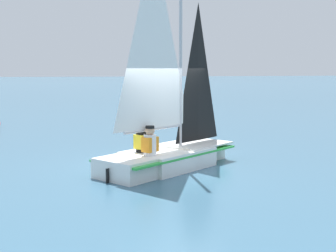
{
  "coord_description": "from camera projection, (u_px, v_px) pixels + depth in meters",
  "views": [
    {
      "loc": [
        2.46,
        11.3,
        2.5
      ],
      "look_at": [
        0.0,
        0.0,
        1.07
      ],
      "focal_mm": 50.0,
      "sensor_mm": 36.0,
      "label": 1
    }
  ],
  "objects": [
    {
      "name": "sailor_helm",
      "position": [
        142.0,
        146.0,
        11.39
      ],
      "size": [
        0.43,
        0.42,
        1.16
      ],
      "rotation": [
        0.0,
        0.0,
        3.8
      ],
      "color": "black",
      "rests_on": "ground_plane"
    },
    {
      "name": "sailboat_main",
      "position": [
        167.0,
        136.0,
        11.67
      ],
      "size": [
        3.97,
        3.53,
        5.63
      ],
      "rotation": [
        0.0,
        0.0,
        3.8
      ],
      "color": "white",
      "rests_on": "ground_plane"
    },
    {
      "name": "sailor_crew",
      "position": [
        150.0,
        148.0,
        10.95
      ],
      "size": [
        0.43,
        0.42,
        1.16
      ],
      "rotation": [
        0.0,
        0.0,
        3.8
      ],
      "color": "black",
      "rests_on": "ground_plane"
    },
    {
      "name": "ground_plane",
      "position": [
        168.0,
        168.0,
        11.79
      ],
      "size": [
        260.0,
        260.0,
        0.0
      ],
      "primitive_type": "plane",
      "color": "#38607A"
    }
  ]
}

